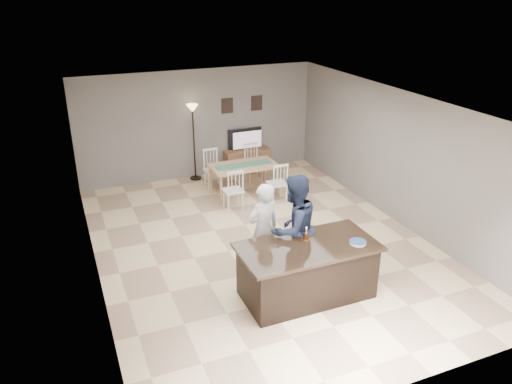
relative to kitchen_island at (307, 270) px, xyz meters
name	(u,v)px	position (x,y,z in m)	size (l,w,h in m)	color
floor	(262,244)	(0.00, 1.80, -0.45)	(8.00, 8.00, 0.00)	#DABB8B
room_shell	(262,161)	(0.00, 1.80, 1.22)	(8.00, 8.00, 8.00)	slate
kitchen_island	(307,270)	(0.00, 0.00, 0.00)	(2.15, 1.10, 0.90)	black
tv_console	(247,161)	(1.20, 5.57, -0.15)	(1.20, 0.40, 0.60)	brown
television	(246,139)	(1.20, 5.64, 0.41)	(0.91, 0.12, 0.53)	black
tv_screen_glow	(247,140)	(1.20, 5.56, 0.42)	(0.78, 0.78, 0.00)	orange
picture_frames	(242,104)	(1.15, 5.78, 1.30)	(1.10, 0.02, 0.38)	black
doorway	(110,285)	(-2.99, -0.50, 0.80)	(0.00, 2.10, 2.65)	black
woman	(263,230)	(-0.37, 0.87, 0.37)	(0.60, 0.39, 1.65)	#B1B1B5
man	(294,229)	(0.03, 0.55, 0.47)	(0.90, 0.70, 1.85)	#192138
birthday_cake	(306,236)	(0.07, 0.20, 0.50)	(0.14, 0.14, 0.21)	gold
plate_stack	(358,242)	(0.74, -0.24, 0.47)	(0.26, 0.26, 0.04)	white
dining_table	(244,170)	(0.57, 4.20, 0.15)	(1.55, 1.75, 0.94)	tan
floor_lamp	(193,122)	(-0.20, 5.59, 1.03)	(0.29, 0.29, 1.91)	black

